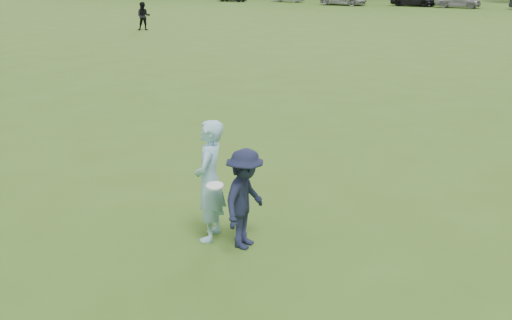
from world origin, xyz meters
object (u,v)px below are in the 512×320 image
(thrower, at_px, (209,181))
(defender, at_px, (245,199))
(player_far_a, at_px, (144,16))
(car_d, at_px, (413,0))
(car_e, at_px, (458,0))

(thrower, relative_size, defender, 1.23)
(player_far_a, height_order, car_d, player_far_a)
(thrower, distance_m, car_d, 61.78)
(car_d, distance_m, car_e, 4.92)
(player_far_a, relative_size, car_e, 0.41)
(defender, height_order, car_d, defender)
(thrower, xyz_separation_m, car_d, (-10.84, 60.82, -0.29))
(thrower, relative_size, player_far_a, 1.04)
(defender, relative_size, car_d, 0.33)
(thrower, bearing_deg, car_d, 174.97)
(car_d, bearing_deg, car_e, -92.73)
(player_far_a, bearing_deg, car_e, 33.82)
(defender, bearing_deg, thrower, 86.95)
(thrower, xyz_separation_m, defender, (0.64, -0.01, -0.19))
(defender, bearing_deg, car_d, 8.61)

